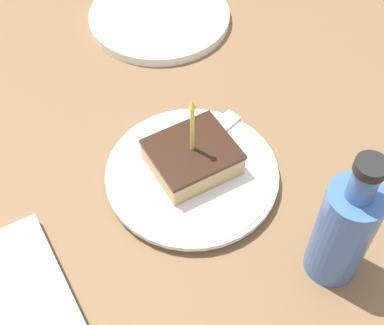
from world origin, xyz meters
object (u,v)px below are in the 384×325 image
Objects in this scene: cake_slice at (192,157)px; bottle at (344,230)px; plate at (192,175)px; fork at (204,140)px; side_plate at (159,17)px.

bottle is (0.21, 0.08, 0.04)m from cake_slice.
cake_slice is at bearing -159.51° from bottle.
plate is 0.03m from cake_slice.
bottle is at bearing 22.54° from plate.
plate is at bearing -47.95° from fork.
plate is at bearing -32.42° from cake_slice.
plate is 0.37m from side_plate.
fork is (-0.03, 0.04, -0.02)m from cake_slice.
cake_slice reaches higher than side_plate.
cake_slice reaches higher than fork.
fork is at bearing 128.92° from cake_slice.
side_plate is at bearing 175.20° from bottle.
plate is 1.50× the size of fork.
side_plate is at bearing 159.33° from plate.
bottle is (0.20, 0.08, 0.07)m from plate.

